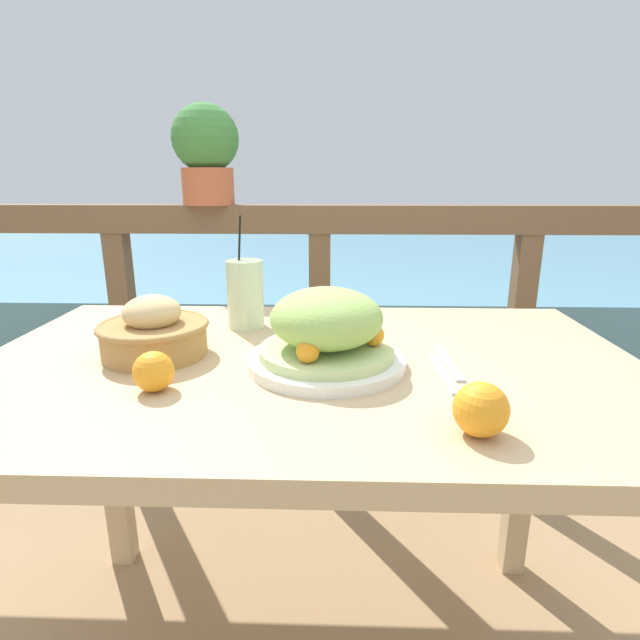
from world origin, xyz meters
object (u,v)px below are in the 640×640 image
Objects in this scene: bread_basket at (154,332)px; salad_plate at (326,333)px; drink_glass at (245,294)px; potted_plant at (206,150)px.

salad_plate is at bearing -8.07° from bread_basket.
potted_plant is (-0.21, 0.54, 0.34)m from drink_glass.
salad_plate is 0.31m from drink_glass.
potted_plant is at bearing 116.81° from salad_plate.
drink_glass reaches higher than bread_basket.
bread_basket is at bearing -126.18° from drink_glass.
bread_basket is at bearing -85.24° from potted_plant.
bread_basket is (-0.34, 0.05, -0.02)m from salad_plate.
salad_plate is at bearing -52.20° from drink_glass.
bread_basket is 0.83m from potted_plant.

